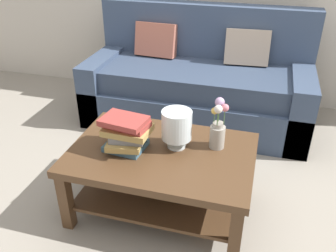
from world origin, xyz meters
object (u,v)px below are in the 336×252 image
couch (198,84)px  coffee_table (162,168)px  glass_hurricane_vase (176,126)px  flower_pitcher (218,128)px  book_stack_main (126,133)px

couch → coffee_table: 1.35m
coffee_table → glass_hurricane_vase: 0.31m
glass_hurricane_vase → flower_pitcher: bearing=15.4°
couch → glass_hurricane_vase: couch is taller
coffee_table → glass_hurricane_vase: size_ratio=4.58×
coffee_table → flower_pitcher: bearing=23.6°
book_stack_main → coffee_table: bearing=8.8°
book_stack_main → glass_hurricane_vase: bearing=20.0°
couch → glass_hurricane_vase: size_ratio=8.10×
glass_hurricane_vase → flower_pitcher: flower_pitcher is taller
couch → glass_hurricane_vase: 1.31m
couch → flower_pitcher: 1.28m
couch → coffee_table: size_ratio=1.77×
glass_hurricane_vase → book_stack_main: bearing=-160.0°
glass_hurricane_vase → flower_pitcher: size_ratio=0.75×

